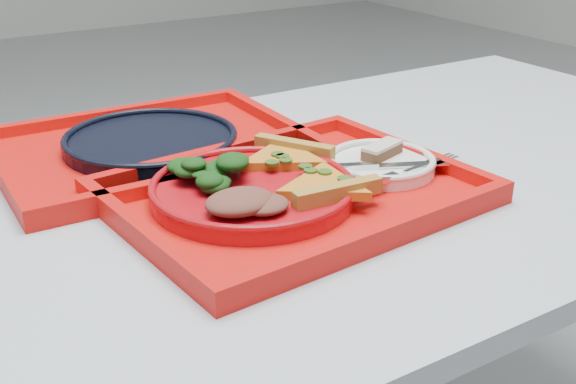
{
  "coord_description": "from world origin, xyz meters",
  "views": [
    {
      "loc": [
        -0.51,
        -0.77,
        1.14
      ],
      "look_at": [
        -0.08,
        -0.08,
        0.78
      ],
      "focal_mm": 45.0,
      "sensor_mm": 36.0,
      "label": 1
    }
  ],
  "objects_px": {
    "dinner_plate": "(253,193)",
    "dessert_bar": "(382,150)",
    "navy_plate": "(151,143)",
    "tray_main": "(293,197)",
    "tray_far": "(152,151)"
  },
  "relations": [
    {
      "from": "dinner_plate",
      "to": "dessert_bar",
      "type": "xyz_separation_m",
      "value": [
        0.21,
        0.0,
        0.01
      ]
    },
    {
      "from": "dinner_plate",
      "to": "navy_plate",
      "type": "relative_size",
      "value": 1.0
    },
    {
      "from": "tray_main",
      "to": "navy_plate",
      "type": "xyz_separation_m",
      "value": [
        -0.09,
        0.26,
        0.01
      ]
    },
    {
      "from": "tray_main",
      "to": "dinner_plate",
      "type": "xyz_separation_m",
      "value": [
        -0.05,
        0.01,
        0.02
      ]
    },
    {
      "from": "dinner_plate",
      "to": "navy_plate",
      "type": "bearing_deg",
      "value": 98.47
    },
    {
      "from": "tray_main",
      "to": "dinner_plate",
      "type": "distance_m",
      "value": 0.06
    },
    {
      "from": "tray_main",
      "to": "tray_far",
      "type": "bearing_deg",
      "value": 105.04
    },
    {
      "from": "tray_far",
      "to": "dessert_bar",
      "type": "bearing_deg",
      "value": -42.87
    },
    {
      "from": "dinner_plate",
      "to": "dessert_bar",
      "type": "distance_m",
      "value": 0.21
    },
    {
      "from": "tray_main",
      "to": "navy_plate",
      "type": "height_order",
      "value": "navy_plate"
    },
    {
      "from": "dinner_plate",
      "to": "dessert_bar",
      "type": "bearing_deg",
      "value": 1.08
    },
    {
      "from": "tray_main",
      "to": "tray_far",
      "type": "xyz_separation_m",
      "value": [
        -0.09,
        0.26,
        0.0
      ]
    },
    {
      "from": "tray_main",
      "to": "dessert_bar",
      "type": "xyz_separation_m",
      "value": [
        0.16,
        0.01,
        0.03
      ]
    },
    {
      "from": "dessert_bar",
      "to": "tray_far",
      "type": "bearing_deg",
      "value": 118.18
    },
    {
      "from": "tray_main",
      "to": "tray_far",
      "type": "relative_size",
      "value": 1.0
    }
  ]
}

